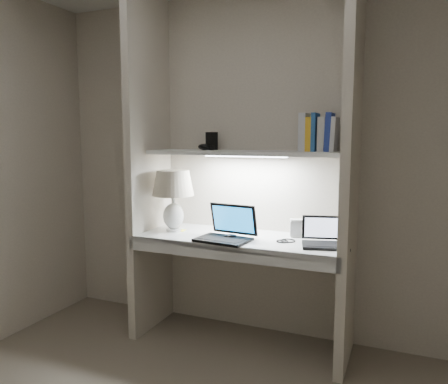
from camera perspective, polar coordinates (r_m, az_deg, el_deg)
The scene contains 17 objects.
back_wall at distance 3.25m, azimuth 3.86°, elevation 3.47°, with size 3.20×0.01×2.50m, color beige.
alcove_panel_left at distance 3.32m, azimuth -9.76°, elevation 3.46°, with size 0.06×0.55×2.50m, color beige.
alcove_panel_right at distance 2.82m, azimuth 16.20°, elevation 2.64°, with size 0.06×0.55×2.50m, color beige.
desk at distance 3.07m, azimuth 2.10°, elevation -6.21°, with size 1.40×0.55×0.04m, color white.
desk_apron at distance 2.84m, azimuth 0.23°, elevation -7.92°, with size 1.46×0.03×0.10m, color silver.
shelf at distance 3.07m, azimuth 2.78°, elevation 5.13°, with size 1.40×0.36×0.03m, color silver.
strip_light at distance 3.07m, azimuth 2.78°, elevation 4.72°, with size 0.60×0.04×0.01m, color white.
table_lamp at distance 3.21m, azimuth -6.66°, elevation 0.23°, with size 0.31×0.31×0.45m.
laptop_main at distance 2.97m, azimuth 0.40°, elevation -5.21°, with size 0.38×0.34×0.23m.
laptop_netbook at distance 2.88m, azimuth 13.05°, elevation -5.98°, with size 0.34×0.31×0.18m.
speaker at distance 3.08m, azimuth 9.49°, elevation -4.67°, with size 0.09×0.06×0.12m, color silver.
mouse at distance 2.98m, azimuth 0.84°, elevation -5.86°, with size 0.10×0.06×0.04m, color black.
cable_coil at distance 2.95m, azimuth 8.35°, elevation -6.30°, with size 0.10×0.10×0.01m, color black.
sticky_note at distance 3.27m, azimuth -5.79°, elevation -5.01°, with size 0.08×0.08×0.00m, color yellow.
book_row at distance 2.97m, azimuth 12.21°, elevation 7.50°, with size 0.24×0.17×0.25m.
shelf_box at distance 3.28m, azimuth -1.62°, elevation 6.67°, with size 0.08×0.05×0.13m, color black.
shelf_gadget at distance 3.19m, azimuth -2.55°, elevation 5.91°, with size 0.11×0.08×0.05m, color black.
Camera 1 is at (1.05, -1.57, 1.46)m, focal length 35.00 mm.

